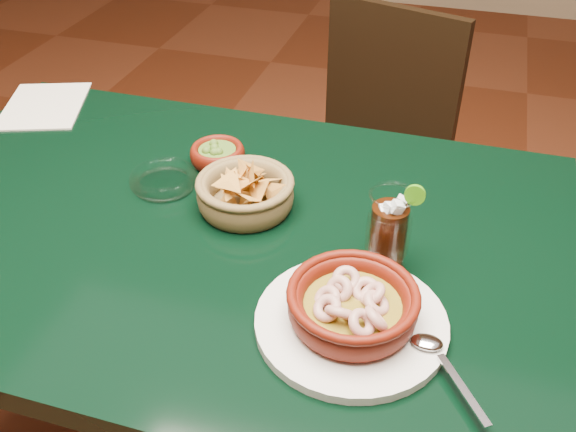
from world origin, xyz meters
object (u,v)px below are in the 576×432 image
(shrimp_plate, at_px, (352,310))
(dining_chair, at_px, (366,161))
(chip_basket, at_px, (246,193))
(cola_drink, at_px, (388,233))
(dining_table, at_px, (216,267))

(shrimp_plate, bearing_deg, dining_chair, 98.59)
(chip_basket, relative_size, cola_drink, 1.27)
(shrimp_plate, distance_m, chip_basket, 0.33)
(dining_chair, height_order, chip_basket, dining_chair)
(dining_table, distance_m, cola_drink, 0.34)
(dining_table, distance_m, shrimp_plate, 0.35)
(dining_table, distance_m, chip_basket, 0.15)
(dining_table, relative_size, cola_drink, 7.56)
(shrimp_plate, bearing_deg, chip_basket, 136.41)
(dining_chair, distance_m, cola_drink, 0.82)
(dining_chair, relative_size, chip_basket, 4.34)
(dining_table, xyz_separation_m, shrimp_plate, (0.28, -0.16, 0.13))
(shrimp_plate, relative_size, chip_basket, 1.63)
(shrimp_plate, bearing_deg, cola_drink, 80.50)
(dining_table, relative_size, chip_basket, 5.96)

